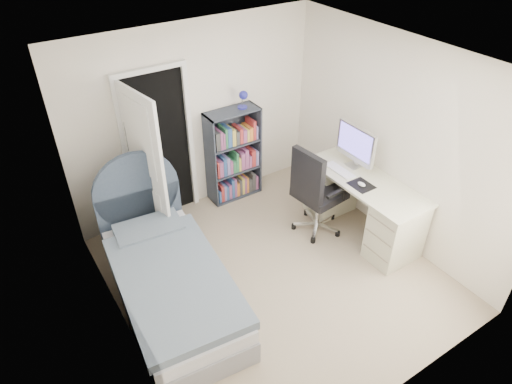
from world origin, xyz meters
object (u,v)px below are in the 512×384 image
bookcase (234,158)px  desk (362,203)px  bed (169,279)px  office_chair (315,189)px  floor_lamp (137,186)px  nightstand (131,208)px

bookcase → desk: 1.84m
bed → office_chair: size_ratio=1.85×
floor_lamp → nightstand: bearing=-150.0°
nightstand → bookcase: size_ratio=0.40×
desk → bookcase: bearing=120.3°
floor_lamp → desk: floor_lamp is taller
nightstand → desk: size_ratio=0.38×
floor_lamp → office_chair: floor_lamp is taller
nightstand → bed: bearing=-93.1°
bed → desk: 2.55m
bed → desk: same height
bed → floor_lamp: 1.42m
floor_lamp → desk: (2.31, -1.62, -0.19)m
floor_lamp → office_chair: bearing=-36.0°
office_chair → desk: bearing=-31.6°
bookcase → office_chair: 1.33m
bed → nightstand: 1.28m
desk → office_chair: desk is taller
bed → floor_lamp: floor_lamp is taller
floor_lamp → desk: bearing=-35.1°
floor_lamp → office_chair: (1.79, -1.30, 0.05)m
nightstand → desk: bearing=-31.8°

